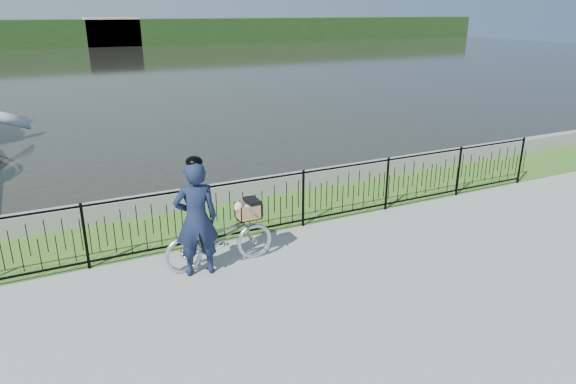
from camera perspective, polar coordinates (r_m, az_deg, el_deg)
ground at (r=8.49m, az=0.76°, el=-8.79°), size 120.00×120.00×0.00m
grass_strip at (r=10.65m, az=-5.63°, el=-2.76°), size 60.00×2.00×0.01m
water at (r=39.99m, az=-21.87°, el=12.44°), size 120.00×120.00×0.00m
quay_wall at (r=11.46m, az=-7.46°, el=-0.14°), size 60.00×0.30×0.40m
fence at (r=9.57m, az=-3.59°, el=-1.65°), size 14.00×0.06×1.15m
far_treeline at (r=66.78m, az=-24.40°, el=15.76°), size 120.00×6.00×3.00m
far_building_right at (r=65.87m, az=-18.94°, el=16.48°), size 6.00×3.00×3.20m
bicycle_rig at (r=8.56m, az=-7.56°, el=-4.99°), size 1.86×0.65×1.09m
cyclist at (r=8.16m, az=-10.17°, el=-2.86°), size 0.74×0.53×1.95m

